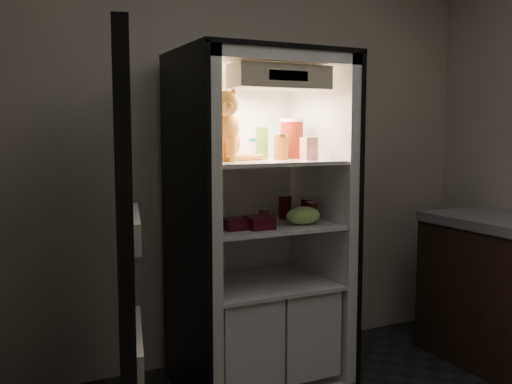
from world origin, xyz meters
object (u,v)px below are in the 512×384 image
pepper_jar (292,139)px  soda_can_b (306,209)px  refrigerator (256,247)px  tabby_cat (223,133)px  berry_box_right (259,223)px  soda_can_c (312,212)px  condiment_jar (264,215)px  cream_carton (309,149)px  soda_can_a (285,207)px  parmesan_shaker (262,143)px  grape_bag (303,216)px  berry_box_left (235,224)px  mayo_tub (256,149)px  salsa_jar (281,147)px

pepper_jar → soda_can_b: size_ratio=1.85×
refrigerator → tabby_cat: refrigerator is taller
refrigerator → berry_box_right: 0.31m
soda_can_c → condiment_jar: (-0.24, 0.12, -0.02)m
tabby_cat → condiment_jar: (0.25, 0.02, -0.45)m
cream_carton → pepper_jar: bearing=89.8°
soda_can_c → berry_box_right: 0.37m
refrigerator → soda_can_a: bearing=4.1°
parmesan_shaker → grape_bag: (0.15, -0.20, -0.39)m
soda_can_c → soda_can_a: bearing=112.0°
soda_can_a → berry_box_left: soda_can_a is taller
mayo_tub → pepper_jar: (0.21, -0.04, 0.06)m
condiment_jar → berry_box_left: (-0.24, -0.14, -0.01)m
tabby_cat → soda_can_a: 0.60m
salsa_jar → berry_box_right: (-0.20, -0.14, -0.39)m
soda_can_a → berry_box_left: bearing=-153.7°
tabby_cat → grape_bag: 0.62m
pepper_jar → tabby_cat: bearing=-171.6°
tabby_cat → salsa_jar: bearing=9.6°
pepper_jar → condiment_jar: (-0.21, -0.05, -0.42)m
mayo_tub → berry_box_left: (-0.24, -0.23, -0.38)m
cream_carton → soda_can_a: cream_carton is taller
cream_carton → mayo_tub: bearing=133.0°
refrigerator → salsa_jar: refrigerator is taller
pepper_jar → berry_box_left: 0.65m
refrigerator → berry_box_left: bearing=-139.1°
refrigerator → cream_carton: refrigerator is taller
condiment_jar → salsa_jar: bearing=-26.9°
soda_can_c → condiment_jar: size_ratio=1.38×
cream_carton → condiment_jar: cream_carton is taller
soda_can_b → soda_can_c: 0.10m
cream_carton → soda_can_c: bearing=30.8°
soda_can_c → parmesan_shaker: bearing=146.7°
berry_box_left → soda_can_c: bearing=2.9°
condiment_jar → soda_can_c: bearing=-25.7°
parmesan_shaker → pepper_jar: size_ratio=0.79×
tabby_cat → berry_box_left: tabby_cat is taller
pepper_jar → berry_box_left: bearing=-156.8°
refrigerator → soda_can_b: size_ratio=15.34×
refrigerator → mayo_tub: (0.02, 0.04, 0.56)m
salsa_jar → condiment_jar: 0.39m
tabby_cat → grape_bag: (0.41, -0.15, -0.45)m
pepper_jar → cream_carton: bearing=-90.2°
cream_carton → berry_box_left: size_ratio=1.07×
parmesan_shaker → berry_box_right: size_ratio=1.36×
pepper_jar → berry_box_right: 0.59m
cream_carton → grape_bag: (-0.05, -0.02, -0.36)m
parmesan_shaker → pepper_jar: (0.20, 0.01, 0.02)m
mayo_tub → berry_box_left: size_ratio=1.00×
refrigerator → pepper_jar: bearing=0.5°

